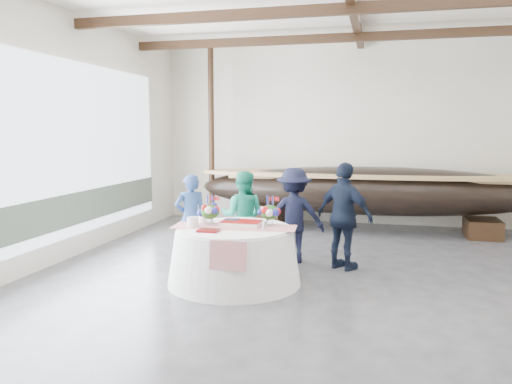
# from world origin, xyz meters

# --- Properties ---
(floor) EXTENTS (10.00, 12.00, 0.01)m
(floor) POSITION_xyz_m (0.00, 0.00, 0.00)
(floor) COLOR #3D3D42
(floor) RESTS_ON ground
(wall_back) EXTENTS (10.00, 0.02, 4.50)m
(wall_back) POSITION_xyz_m (0.00, 6.00, 2.25)
(wall_back) COLOR silver
(wall_back) RESTS_ON ground
(wall_front) EXTENTS (10.00, 0.02, 4.50)m
(wall_front) POSITION_xyz_m (0.00, -6.00, 2.25)
(wall_front) COLOR silver
(wall_front) RESTS_ON ground
(wall_left) EXTENTS (0.02, 12.00, 4.50)m
(wall_left) POSITION_xyz_m (-5.00, 0.00, 2.25)
(wall_left) COLOR silver
(wall_left) RESTS_ON ground
(pavilion_structure) EXTENTS (9.80, 11.76, 4.50)m
(pavilion_structure) POSITION_xyz_m (0.00, 0.83, 4.00)
(pavilion_structure) COLOR black
(pavilion_structure) RESTS_ON ground
(open_bay) EXTENTS (0.03, 7.00, 3.20)m
(open_bay) POSITION_xyz_m (-4.95, 1.00, 1.83)
(open_bay) COLOR silver
(open_bay) RESTS_ON ground
(longboat_display) EXTENTS (8.10, 1.62, 1.52)m
(longboat_display) POSITION_xyz_m (0.34, 4.89, 0.97)
(longboat_display) COLOR black
(longboat_display) RESTS_ON ground
(banquet_table) EXTENTS (2.05, 2.05, 0.88)m
(banquet_table) POSITION_xyz_m (-1.62, 0.43, 0.44)
(banquet_table) COLOR white
(banquet_table) RESTS_ON ground
(tabletop_items) EXTENTS (1.93, 0.98, 0.40)m
(tabletop_items) POSITION_xyz_m (-1.65, 0.58, 1.02)
(tabletop_items) COLOR red
(tabletop_items) RESTS_ON banquet_table
(guest_woman_blue) EXTENTS (0.68, 0.63, 1.57)m
(guest_woman_blue) POSITION_xyz_m (-2.76, 1.54, 0.78)
(guest_woman_blue) COLOR navy
(guest_woman_blue) RESTS_ON ground
(guest_woman_teal) EXTENTS (0.83, 0.67, 1.62)m
(guest_woman_teal) POSITION_xyz_m (-1.85, 1.77, 0.81)
(guest_woman_teal) COLOR #1C9374
(guest_woman_teal) RESTS_ON ground
(guest_man_left) EXTENTS (1.19, 0.82, 1.69)m
(guest_man_left) POSITION_xyz_m (-0.94, 1.87, 0.84)
(guest_man_left) COLOR black
(guest_man_left) RESTS_ON ground
(guest_man_right) EXTENTS (1.14, 0.93, 1.82)m
(guest_man_right) POSITION_xyz_m (-0.03, 1.60, 0.91)
(guest_man_right) COLOR black
(guest_man_right) RESTS_ON ground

